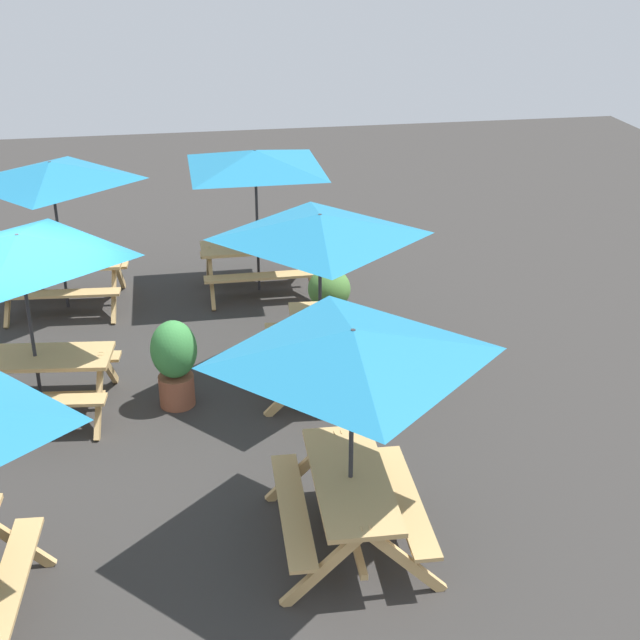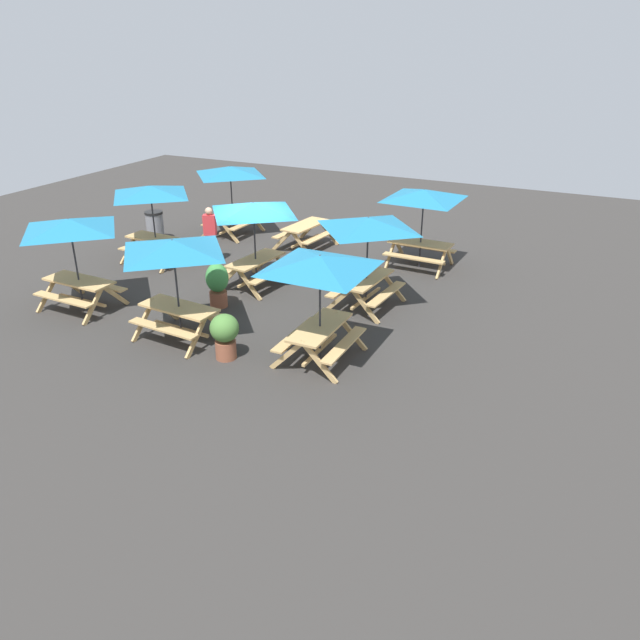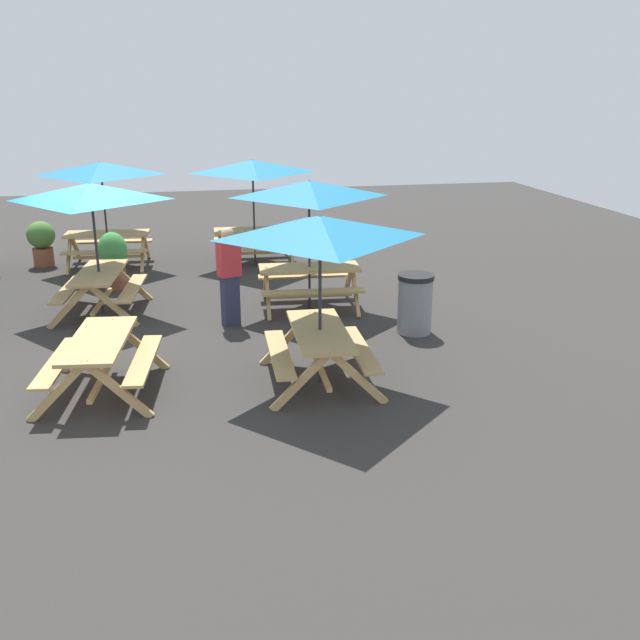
{
  "view_description": "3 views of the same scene",
  "coord_description": "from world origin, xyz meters",
  "views": [
    {
      "loc": [
        1.86,
        -9.83,
        5.63
      ],
      "look_at": [
        3.61,
        0.24,
        0.9
      ],
      "focal_mm": 50.0,
      "sensor_mm": 36.0,
      "label": 1
    },
    {
      "loc": [
        13.63,
        8.53,
        6.24
      ],
      "look_at": [
        3.17,
        3.49,
        0.9
      ],
      "focal_mm": 35.0,
      "sensor_mm": 36.0,
      "label": 2
    },
    {
      "loc": [
        -12.49,
        -1.28,
        3.91
      ],
      "look_at": [
        -3.66,
        -3.07,
        0.9
      ],
      "focal_mm": 40.0,
      "sensor_mm": 36.0,
      "label": 3
    }
  ],
  "objects": [
    {
      "name": "ground_plane",
      "position": [
        0.0,
        0.0,
        0.0
      ],
      "size": [
        30.02,
        30.02,
        0.0
      ],
      "primitive_type": "plane",
      "color": "#33302D",
      "rests_on": "ground"
    },
    {
      "name": "picnic_table_0",
      "position": [
        3.61,
        0.24,
        1.99
      ],
      "size": [
        2.15,
        2.15,
        2.34
      ],
      "rotation": [
        0.0,
        0.0,
        1.49
      ],
      "color": "tan",
      "rests_on": "ground"
    },
    {
      "name": "picnic_table_1",
      "position": [
        -3.66,
        -3.07,
        1.99
      ],
      "size": [
        2.09,
        2.09,
        2.34
      ],
      "rotation": [
        0.0,
        0.0,
        -0.04
      ],
      "color": "tan",
      "rests_on": "ground"
    },
    {
      "name": "picnic_table_4",
      "position": [
        0.12,
        0.11,
        1.99
      ],
      "size": [
        2.22,
        2.22,
        2.34
      ],
      "rotation": [
        0.0,
        0.0,
        -0.12
      ],
      "color": "tan",
      "rests_on": "ground"
    },
    {
      "name": "picnic_table_5",
      "position": [
        3.34,
        -2.99,
        1.99
      ],
      "size": [
        2.07,
        2.07,
        2.34
      ],
      "rotation": [
        0.0,
        0.0,
        1.54
      ],
      "color": "tan",
      "rests_on": "ground"
    },
    {
      "name": "picnic_table_6",
      "position": [
        -0.26,
        -3.57,
        1.99
      ],
      "size": [
        2.13,
        2.13,
        2.34
      ],
      "rotation": [
        0.0,
        0.0,
        1.5
      ],
      "color": "tan",
      "rests_on": "ground"
    },
    {
      "name": "picnic_table_8",
      "position": [
        -3.43,
        -0.19,
        0.56
      ],
      "size": [
        1.95,
        1.71,
        0.81
      ],
      "rotation": [
        0.0,
        0.0,
        -0.12
      ],
      "color": "tan",
      "rests_on": "ground"
    },
    {
      "name": "trash_bin_gray",
      "position": [
        -1.95,
        -5.0,
        0.49
      ],
      "size": [
        0.59,
        0.59,
        0.98
      ],
      "color": "gray",
      "rests_on": "ground"
    },
    {
      "name": "potted_plant_0",
      "position": [
        1.76,
        -0.01,
        0.63
      ],
      "size": [
        0.57,
        0.57,
        1.13
      ],
      "color": "#935138",
      "rests_on": "ground"
    },
    {
      "name": "potted_plant_1",
      "position": [
        3.99,
        1.69,
        0.57
      ],
      "size": [
        0.61,
        0.61,
        1.0
      ],
      "color": "#935138",
      "rests_on": "ground"
    },
    {
      "name": "person_standing",
      "position": [
        -0.96,
        -2.08,
        0.89
      ],
      "size": [
        0.34,
        0.42,
        1.67
      ],
      "rotation": [
        0.0,
        0.0,
        5.1
      ],
      "color": "#2D334C",
      "rests_on": "ground"
    }
  ]
}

